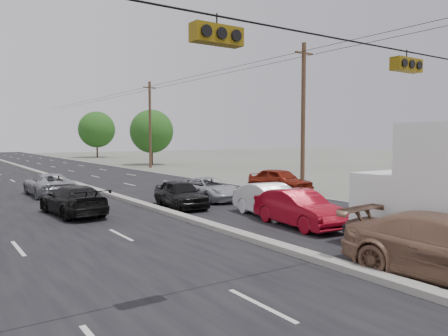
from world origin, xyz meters
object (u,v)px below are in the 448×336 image
at_px(red_sedan, 299,209).
at_px(queue_car_a, 181,194).
at_px(utility_pole_right_c, 150,124).
at_px(oncoming_near, 73,201).
at_px(tree_right_far, 97,130).
at_px(oncoming_far, 49,185).
at_px(tree_right_mid, 152,131).
at_px(queue_car_e, 280,181).
at_px(utility_pole_right_b, 303,115).
at_px(queue_car_c, 209,189).
at_px(queue_car_b, 271,201).

height_order(red_sedan, queue_car_a, red_sedan).
distance_m(utility_pole_right_c, oncoming_near, 31.67).
bearing_deg(oncoming_near, tree_right_far, -113.54).
bearing_deg(utility_pole_right_c, oncoming_far, -129.13).
distance_m(tree_right_mid, queue_car_e, 31.59).
height_order(utility_pole_right_b, queue_car_a, utility_pole_right_b).
bearing_deg(queue_car_c, queue_car_a, -153.55).
bearing_deg(tree_right_far, oncoming_far, -111.18).
bearing_deg(queue_car_a, queue_car_e, 17.34).
xyz_separation_m(queue_car_c, oncoming_far, (-6.98, 7.26, 0.04)).
relative_size(utility_pole_right_c, red_sedan, 2.29).
height_order(red_sedan, oncoming_far, red_sedan).
distance_m(red_sedan, oncoming_near, 10.12).
xyz_separation_m(red_sedan, queue_car_a, (-1.60, 6.79, -0.02)).
xyz_separation_m(queue_car_a, oncoming_near, (-5.07, 0.83, -0.01)).
xyz_separation_m(queue_car_e, oncoming_near, (-13.27, -0.95, -0.09)).
bearing_deg(queue_car_a, oncoming_far, 122.26).
distance_m(utility_pole_right_b, queue_car_b, 12.36).
bearing_deg(queue_car_e, oncoming_near, 177.59).
distance_m(red_sedan, queue_car_c, 8.21).
relative_size(queue_car_c, queue_car_e, 1.01).
distance_m(utility_pole_right_c, queue_car_e, 26.44).
height_order(utility_pole_right_b, queue_car_e, utility_pole_right_b).
bearing_deg(red_sedan, queue_car_a, 109.29).
distance_m(utility_pole_right_b, oncoming_far, 17.19).
height_order(queue_car_a, oncoming_near, queue_car_a).
xyz_separation_m(tree_right_far, queue_car_c, (-12.03, -56.34, -4.32)).
xyz_separation_m(tree_right_mid, queue_car_e, (-5.40, -30.92, -3.56)).
distance_m(utility_pole_right_c, tree_right_far, 30.20).
bearing_deg(oncoming_near, oncoming_far, -99.25).
distance_m(queue_car_a, oncoming_near, 5.14).
bearing_deg(oncoming_near, utility_pole_right_b, -177.85).
distance_m(queue_car_a, queue_car_e, 8.39).
height_order(tree_right_mid, queue_car_b, tree_right_mid).
relative_size(tree_right_mid, queue_car_c, 1.56).
bearing_deg(tree_right_far, queue_car_a, -104.20).
bearing_deg(queue_car_b, queue_car_a, 121.13).
height_order(queue_car_a, queue_car_e, queue_car_e).
bearing_deg(tree_right_far, oncoming_near, -109.08).
relative_size(tree_right_mid, tree_right_far, 0.88).
bearing_deg(red_sedan, tree_right_far, 84.63).
distance_m(tree_right_far, queue_car_e, 56.44).
height_order(utility_pole_right_c, tree_right_mid, utility_pole_right_c).
height_order(tree_right_far, red_sedan, tree_right_far).
height_order(utility_pole_right_b, oncoming_far, utility_pole_right_b).
bearing_deg(tree_right_mid, utility_pole_right_c, -116.57).
xyz_separation_m(utility_pole_right_b, queue_car_c, (-8.53, -1.34, -4.47)).
distance_m(queue_car_a, queue_car_b, 5.01).
height_order(tree_right_far, oncoming_near, tree_right_far).
bearing_deg(queue_car_c, utility_pole_right_c, 70.58).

